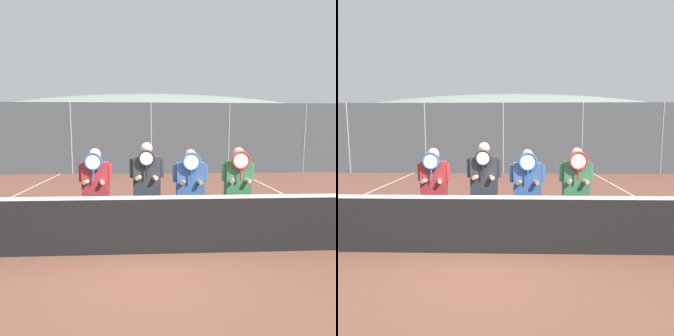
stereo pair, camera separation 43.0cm
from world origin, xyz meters
TOP-DOWN VIEW (x-y plane):
  - ground_plane at (0.00, 0.00)m, footprint 120.00×120.00m
  - hill_distant at (0.00, 59.27)m, footprint 92.90×51.61m
  - clubhouse_building at (-0.80, 16.57)m, footprint 24.32×5.50m
  - fence_back at (-0.00, 9.24)m, footprint 22.01×0.06m
  - tennis_net at (0.00, 0.00)m, footprint 11.39×0.09m
  - court_line_left_sideline at (-4.24, 3.00)m, footprint 0.05×16.00m
  - court_line_right_sideline at (4.24, 3.00)m, footprint 0.05×16.00m
  - player_leftmost at (-0.96, 0.61)m, footprint 0.59×0.34m
  - player_center_left at (-0.03, 0.61)m, footprint 0.62×0.34m
  - player_center_right at (0.74, 0.55)m, footprint 0.63×0.34m
  - player_rightmost at (1.61, 0.53)m, footprint 0.59×0.34m
  - car_far_left at (-6.85, 11.59)m, footprint 4.60×1.96m
  - car_left_of_center at (-1.98, 11.52)m, footprint 4.16×1.93m
  - car_center at (2.98, 11.67)m, footprint 4.77×2.05m

SIDE VIEW (x-z plane):
  - ground_plane at x=0.00m, z-range 0.00..0.00m
  - hill_distant at x=0.00m, z-range -9.03..9.03m
  - court_line_left_sideline at x=-4.24m, z-range 0.00..0.01m
  - court_line_right_sideline at x=4.24m, z-range 0.00..0.01m
  - tennis_net at x=0.00m, z-range -0.03..1.05m
  - car_far_left at x=-6.85m, z-range 0.03..1.70m
  - car_left_of_center at x=-1.98m, z-range 0.02..1.72m
  - car_center at x=2.98m, z-range 0.02..1.76m
  - player_center_right at x=0.74m, z-range 0.17..1.87m
  - player_rightmost at x=1.61m, z-range 0.16..1.89m
  - player_leftmost at x=-0.96m, z-range 0.17..1.88m
  - player_center_left at x=-0.03m, z-range 0.17..1.99m
  - fence_back at x=0.00m, z-range 0.00..3.28m
  - clubhouse_building at x=-0.80m, z-range 0.02..3.53m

